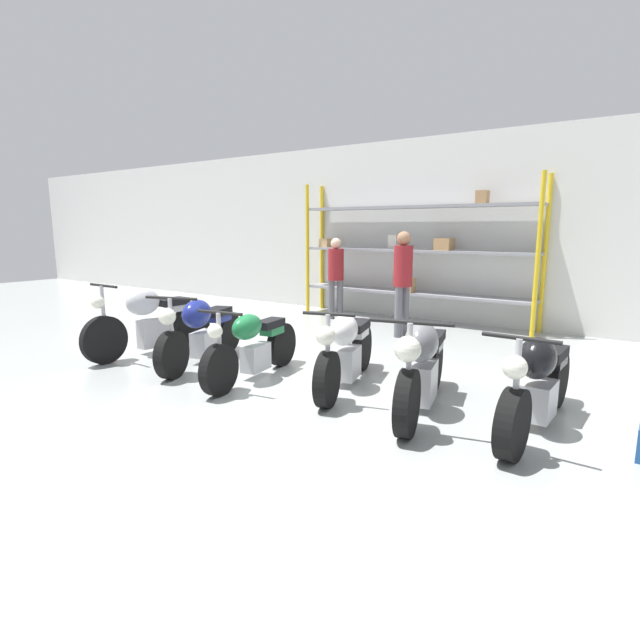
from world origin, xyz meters
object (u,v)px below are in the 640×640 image
(traffic_cone, at_px, (106,327))
(motorcycle_white, at_px, (346,349))
(motorcycle_green, at_px, (253,345))
(person_near_rack, at_px, (336,272))
(motorcycle_grey, at_px, (422,365))
(motorcycle_silver, at_px, (150,319))
(motorcycle_black, at_px, (538,384))
(motorcycle_blue, at_px, (201,330))
(person_browsing, at_px, (403,275))
(shelving_rack, at_px, (413,250))

(traffic_cone, bearing_deg, motorcycle_white, 4.72)
(motorcycle_white, distance_m, traffic_cone, 4.38)
(motorcycle_green, height_order, person_near_rack, person_near_rack)
(motorcycle_green, xyz_separation_m, motorcycle_white, (1.09, 0.42, 0.02))
(motorcycle_grey, bearing_deg, motorcycle_silver, -102.44)
(traffic_cone, bearing_deg, motorcycle_black, 2.45)
(traffic_cone, bearing_deg, motorcycle_blue, 1.66)
(motorcycle_silver, height_order, motorcycle_grey, motorcycle_silver)
(motorcycle_black, relative_size, person_browsing, 1.20)
(traffic_cone, bearing_deg, person_near_rack, 66.00)
(motorcycle_white, bearing_deg, person_near_rack, -161.37)
(motorcycle_grey, bearing_deg, person_near_rack, -150.68)
(motorcycle_grey, xyz_separation_m, person_near_rack, (-3.61, 3.92, 0.49))
(motorcycle_green, bearing_deg, motorcycle_black, 87.19)
(shelving_rack, xyz_separation_m, motorcycle_blue, (-0.97, -4.65, -0.94))
(motorcycle_blue, bearing_deg, person_near_rack, 167.89)
(shelving_rack, relative_size, motorcycle_black, 2.26)
(motorcycle_silver, distance_m, motorcycle_grey, 4.30)
(motorcycle_green, relative_size, person_near_rack, 1.18)
(shelving_rack, relative_size, motorcycle_blue, 2.38)
(motorcycle_blue, bearing_deg, motorcycle_white, 79.90)
(person_browsing, bearing_deg, traffic_cone, 55.87)
(motorcycle_blue, height_order, person_browsing, person_browsing)
(motorcycle_grey, bearing_deg, motorcycle_white, -116.25)
(motorcycle_green, height_order, traffic_cone, motorcycle_green)
(motorcycle_white, distance_m, motorcycle_black, 2.13)
(motorcycle_silver, relative_size, person_near_rack, 1.33)
(motorcycle_white, bearing_deg, motorcycle_black, 71.55)
(shelving_rack, height_order, motorcycle_black, shelving_rack)
(motorcycle_green, xyz_separation_m, person_near_rack, (-1.47, 4.10, 0.54))
(motorcycle_grey, distance_m, traffic_cone, 5.42)
(motorcycle_grey, distance_m, person_browsing, 3.62)
(motorcycle_grey, bearing_deg, shelving_rack, -167.36)
(motorcycle_silver, bearing_deg, motorcycle_black, 93.15)
(motorcycle_black, xyz_separation_m, person_near_rack, (-4.69, 3.76, 0.53))
(person_browsing, xyz_separation_m, person_near_rack, (-1.88, 0.79, -0.10))
(person_near_rack, bearing_deg, motorcycle_white, -178.87)
(motorcycle_green, xyz_separation_m, traffic_cone, (-3.26, 0.06, -0.15))
(motorcycle_silver, distance_m, motorcycle_green, 2.16)
(motorcycle_green, bearing_deg, shelving_rack, 172.31)
(motorcycle_silver, bearing_deg, motorcycle_green, 87.77)
(motorcycle_blue, height_order, motorcycle_grey, motorcycle_grey)
(person_near_rack, bearing_deg, motorcycle_grey, -171.03)
(person_near_rack, bearing_deg, motorcycle_blue, 152.10)
(motorcycle_silver, height_order, motorcycle_green, motorcycle_silver)
(motorcycle_grey, bearing_deg, motorcycle_black, 85.02)
(motorcycle_grey, height_order, traffic_cone, motorcycle_grey)
(motorcycle_green, distance_m, traffic_cone, 3.27)
(motorcycle_black, distance_m, person_near_rack, 6.03)
(motorcycle_green, bearing_deg, person_near_rack, -169.13)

